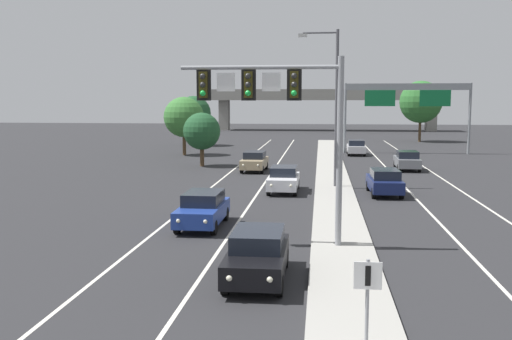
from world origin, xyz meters
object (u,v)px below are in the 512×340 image
Objects in this scene: highway_sign_gantry at (407,96)px; car_receding_navy at (385,181)px; tree_far_left_a at (184,117)px; car_oncoming_black at (258,254)px; median_sign_post at (367,294)px; street_lamp_median at (333,99)px; car_oncoming_white at (284,179)px; car_receding_silver at (356,147)px; car_oncoming_tan at (254,161)px; tree_far_left_b at (194,113)px; car_oncoming_blue at (203,209)px; overhead_signal_mast at (283,107)px; tree_far_right_b at (421,102)px; tree_far_left_c at (202,131)px; car_receding_grey at (407,160)px.

car_receding_navy is at bearing -100.55° from highway_sign_gantry.
highway_sign_gantry is 2.20× the size of tree_far_left_a.
car_oncoming_black and car_receding_navy have the same top height.
median_sign_post is 51.85m from highway_sign_gantry.
car_oncoming_white is (-3.02, -1.80, -4.97)m from street_lamp_median.
car_receding_silver is (-0.19, 25.60, 0.00)m from car_receding_navy.
car_oncoming_tan is at bearing -121.28° from car_receding_silver.
median_sign_post is 0.35× the size of tree_far_left_b.
tree_far_left_b reaches higher than car_oncoming_tan.
car_oncoming_blue is at bearing -75.22° from tree_far_left_a.
overhead_signal_mast is 1.16× the size of tree_far_left_b.
tree_far_right_b is at bearing 79.78° from median_sign_post.
car_oncoming_tan is 0.34× the size of highway_sign_gantry.
overhead_signal_mast is at bearing 82.74° from car_oncoming_black.
car_oncoming_tan is (-6.05, 8.53, -4.97)m from street_lamp_median.
tree_far_left_c is 0.56× the size of tree_far_right_b.
car_oncoming_white and car_receding_navy have the same top height.
street_lamp_median reaches higher than tree_far_left_a.
tree_far_left_a is (-12.66, 36.74, -1.52)m from overhead_signal_mast.
tree_far_right_b is at bearing 79.01° from car_receding_grey.
car_oncoming_tan is (-3.86, 24.05, -4.64)m from overhead_signal_mast.
car_oncoming_blue and car_receding_silver have the same top height.
tree_far_left_c is (-10.95, 11.44, -2.77)m from street_lamp_median.
car_receding_silver is at bearing -115.67° from tree_far_right_b.
street_lamp_median is 2.22× the size of car_oncoming_tan.
tree_far_right_b is at bearing 71.45° from car_oncoming_blue.
car_receding_navy is (5.84, 17.38, 0.00)m from car_oncoming_black.
car_oncoming_white is at bearing 93.50° from overhead_signal_mast.
car_oncoming_tan is at bearing -118.10° from tree_far_right_b.
car_oncoming_black is 32.26m from tree_far_left_c.
median_sign_post is 36.52m from car_receding_grey.
tree_far_right_b is (14.93, 59.25, -0.03)m from overhead_signal_mast.
median_sign_post reaches higher than car_oncoming_white.
car_receding_silver is (8.96, 35.53, 0.00)m from car_oncoming_blue.
highway_sign_gantry is (14.37, 17.09, 5.34)m from car_oncoming_tan.
tree_far_left_b is at bearing 104.58° from car_oncoming_black.
tree_far_left_a is at bearing 117.20° from car_oncoming_white.
tree_far_right_b is (12.47, 69.12, 3.84)m from median_sign_post.
street_lamp_median is 37.54m from tree_far_left_b.
car_oncoming_tan and car_receding_navy have the same top height.
car_receding_grey is at bearing -26.60° from tree_far_left_a.
tree_far_right_b reaches higher than car_receding_grey.
median_sign_post is at bearing -74.06° from tree_far_left_b.
tree_far_right_b reaches higher than car_oncoming_tan.
car_oncoming_white is 15.53m from car_receding_grey.
car_receding_silver is (2.93, 23.30, -4.97)m from street_lamp_median.
median_sign_post is 38.54m from tree_far_left_c.
median_sign_post is at bearing -82.02° from car_oncoming_white.
car_oncoming_blue and car_oncoming_tan have the same top height.
median_sign_post is at bearing -75.96° from overhead_signal_mast.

